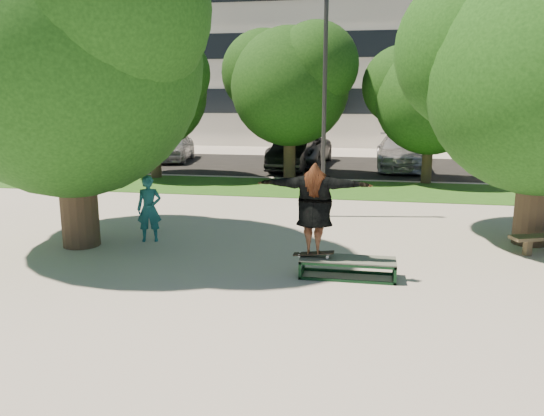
% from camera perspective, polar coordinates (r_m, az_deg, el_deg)
% --- Properties ---
extents(ground, '(120.00, 120.00, 0.00)m').
position_cam_1_polar(ground, '(10.63, -2.41, -6.63)').
color(ground, gray).
rests_on(ground, ground).
extents(grass_strip, '(30.00, 4.00, 0.02)m').
position_cam_1_polar(grass_strip, '(19.65, 6.57, 2.05)').
color(grass_strip, '#1C4915').
rests_on(grass_strip, ground).
extents(asphalt_strip, '(40.00, 8.00, 0.01)m').
position_cam_1_polar(asphalt_strip, '(26.13, 5.36, 4.56)').
color(asphalt_strip, black).
rests_on(asphalt_strip, ground).
extents(tree_left, '(6.96, 5.95, 7.12)m').
position_cam_1_polar(tree_left, '(12.76, -21.36, 15.85)').
color(tree_left, '#38281E').
rests_on(tree_left, ground).
extents(tree_right, '(6.24, 5.33, 6.51)m').
position_cam_1_polar(tree_right, '(13.43, 27.05, 13.74)').
color(tree_right, '#38281E').
rests_on(tree_right, ground).
extents(bg_tree_left, '(5.28, 4.51, 5.77)m').
position_cam_1_polar(bg_tree_left, '(22.67, -12.84, 12.62)').
color(bg_tree_left, '#38281E').
rests_on(bg_tree_left, ground).
extents(bg_tree_mid, '(5.76, 4.92, 6.24)m').
position_cam_1_polar(bg_tree_mid, '(22.15, 1.78, 13.66)').
color(bg_tree_mid, '#38281E').
rests_on(bg_tree_mid, ground).
extents(bg_tree_right, '(5.04, 4.31, 5.43)m').
position_cam_1_polar(bg_tree_right, '(21.49, 16.56, 11.82)').
color(bg_tree_right, '#38281E').
rests_on(bg_tree_right, ground).
extents(lamppost, '(0.25, 0.15, 6.11)m').
position_cam_1_polar(lamppost, '(14.87, 5.66, 11.04)').
color(lamppost, '#2D2D30').
rests_on(lamppost, ground).
extents(office_building, '(30.00, 14.12, 16.00)m').
position_cam_1_polar(office_building, '(42.26, 4.77, 18.29)').
color(office_building, beige).
rests_on(office_building, ground).
extents(grind_box, '(1.80, 0.60, 0.38)m').
position_cam_1_polar(grind_box, '(10.22, 8.12, -6.39)').
color(grind_box, black).
rests_on(grind_box, ground).
extents(skater_rig, '(2.14, 0.63, 1.81)m').
position_cam_1_polar(skater_rig, '(9.97, 4.58, -0.07)').
color(skater_rig, white).
rests_on(skater_rig, grind_box).
extents(bystander, '(0.65, 0.52, 1.56)m').
position_cam_1_polar(bystander, '(12.79, -13.07, -0.08)').
color(bystander, '#195B62').
rests_on(bystander, ground).
extents(car_silver_a, '(2.45, 4.60, 1.49)m').
position_cam_1_polar(car_silver_a, '(28.30, -10.60, 6.49)').
color(car_silver_a, '#B9BABE').
rests_on(car_silver_a, asphalt_strip).
extents(car_dark, '(1.82, 4.57, 1.48)m').
position_cam_1_polar(car_dark, '(24.47, 2.19, 5.82)').
color(car_dark, black).
rests_on(car_dark, asphalt_strip).
extents(car_grey, '(2.92, 5.62, 1.51)m').
position_cam_1_polar(car_grey, '(26.24, 2.99, 6.27)').
color(car_grey, '#4E4E53').
rests_on(car_grey, asphalt_strip).
extents(car_silver_b, '(2.22, 5.43, 1.58)m').
position_cam_1_polar(car_silver_b, '(25.58, 13.69, 5.87)').
color(car_silver_b, '#BCBCC1').
rests_on(car_silver_b, asphalt_strip).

